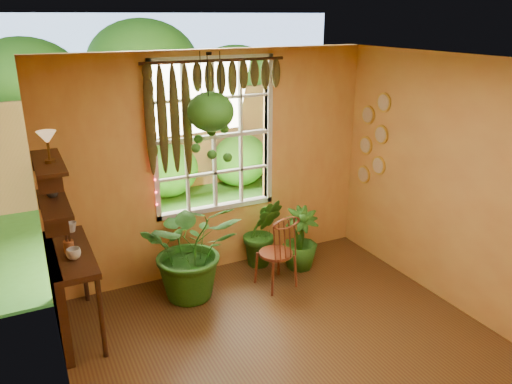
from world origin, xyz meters
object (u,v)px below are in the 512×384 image
potted_plant_left (192,248)px  potted_plant_mid (263,232)px  counter_ledge (62,285)px  hanging_basket (211,117)px  windsor_chair (277,263)px

potted_plant_left → potted_plant_mid: 1.11m
counter_ledge → hanging_basket: 2.28m
potted_plant_left → hanging_basket: (0.34, 0.17, 1.41)m
counter_ledge → potted_plant_left: (1.39, 0.12, 0.05)m
windsor_chair → potted_plant_mid: size_ratio=1.17×
counter_ledge → potted_plant_left: 1.40m
hanging_basket → potted_plant_mid: bearing=12.2°
windsor_chair → hanging_basket: size_ratio=0.90×
counter_ledge → windsor_chair: 2.37m
potted_plant_mid → potted_plant_left: bearing=-163.0°
potted_plant_mid → hanging_basket: size_ratio=0.77×
counter_ledge → windsor_chair: size_ratio=1.12×
counter_ledge → potted_plant_left: potted_plant_left is taller
counter_ledge → windsor_chair: (2.35, -0.12, -0.24)m
counter_ledge → hanging_basket: hanging_basket is taller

